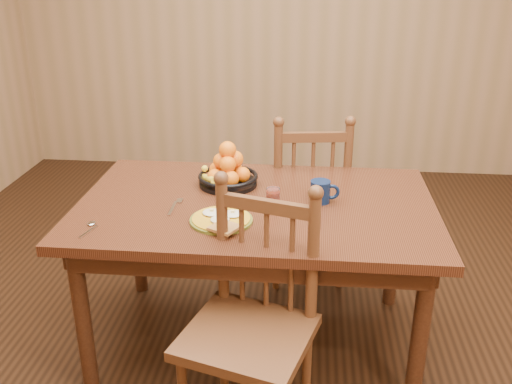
# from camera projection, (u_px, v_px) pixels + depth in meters

# --- Properties ---
(room) EXTENTS (4.52, 5.02, 2.72)m
(room) POSITION_uv_depth(u_px,v_px,m) (256.00, 68.00, 2.33)
(room) COLOR black
(room) RESTS_ON ground
(dining_table) EXTENTS (1.60, 1.00, 0.75)m
(dining_table) POSITION_uv_depth(u_px,v_px,m) (256.00, 219.00, 2.60)
(dining_table) COLOR black
(dining_table) RESTS_ON ground
(chair_far) EXTENTS (0.51, 0.49, 0.99)m
(chair_far) POSITION_uv_depth(u_px,v_px,m) (307.00, 201.00, 3.24)
(chair_far) COLOR #492E15
(chair_far) RESTS_ON ground
(chair_near) EXTENTS (0.56, 0.54, 1.00)m
(chair_near) POSITION_uv_depth(u_px,v_px,m) (251.00, 326.00, 2.15)
(chair_near) COLOR #492E15
(chair_near) RESTS_ON ground
(breakfast_plate) EXTENTS (0.26, 0.31, 0.04)m
(breakfast_plate) POSITION_uv_depth(u_px,v_px,m) (221.00, 219.00, 2.37)
(breakfast_plate) COLOR #59601E
(breakfast_plate) RESTS_ON dining_table
(fork) EXTENTS (0.03, 0.18, 0.00)m
(fork) POSITION_uv_depth(u_px,v_px,m) (175.00, 206.00, 2.52)
(fork) COLOR silver
(fork) RESTS_ON dining_table
(spoon) EXTENTS (0.05, 0.16, 0.01)m
(spoon) POSITION_uv_depth(u_px,v_px,m) (90.00, 226.00, 2.33)
(spoon) COLOR silver
(spoon) RESTS_ON dining_table
(coffee_mug) EXTENTS (0.13, 0.09, 0.10)m
(coffee_mug) POSITION_uv_depth(u_px,v_px,m) (321.00, 191.00, 2.55)
(coffee_mug) COLOR #0A1838
(coffee_mug) RESTS_ON dining_table
(juice_glass) EXTENTS (0.06, 0.06, 0.09)m
(juice_glass) POSITION_uv_depth(u_px,v_px,m) (273.00, 199.00, 2.50)
(juice_glass) COLOR silver
(juice_glass) RESTS_ON dining_table
(fruit_bowl) EXTENTS (0.29, 0.29, 0.22)m
(fruit_bowl) POSITION_uv_depth(u_px,v_px,m) (228.00, 172.00, 2.73)
(fruit_bowl) COLOR black
(fruit_bowl) RESTS_ON dining_table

